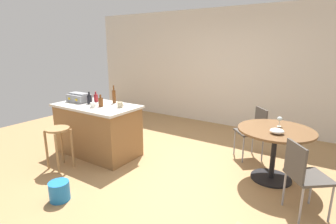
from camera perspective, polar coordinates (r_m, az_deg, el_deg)
The scene contains 17 objects.
ground_plane at distance 4.13m, azimuth -0.20°, elevation -12.48°, with size 8.80×8.80×0.00m, color #A37A4C.
back_wall at distance 6.20m, azimuth 14.20°, elevation 9.22°, with size 8.00×0.10×2.70m, color beige.
kitchen_island at distance 4.70m, azimuth -15.15°, elevation -3.70°, with size 1.47×0.81×0.88m.
wooden_stool at distance 4.32m, azimuth -22.96°, elevation -5.38°, with size 0.35×0.35×0.65m.
dining_table at distance 3.92m, azimuth 22.43°, elevation -5.94°, with size 1.02×1.02×0.75m.
folding_chair_near at distance 4.58m, azimuth 18.26°, elevation -3.57°, with size 0.57×0.57×0.86m.
folding_chair_far at distance 3.29m, azimuth 27.68°, elevation -11.85°, with size 0.56×0.56×0.86m.
toolbox at distance 4.93m, azimuth -18.96°, elevation 3.02°, with size 0.39×0.28×0.16m.
bottle_0 at distance 4.81m, azimuth -15.57°, elevation 2.99°, with size 0.07×0.07×0.19m.
bottle_1 at distance 4.43m, azimuth -14.57°, elevation 2.17°, with size 0.08×0.08×0.20m.
bottle_2 at distance 4.69m, azimuth -16.90°, elevation 2.72°, with size 0.08×0.08×0.21m.
bottle_3 at distance 4.64m, azimuth -11.79°, elevation 3.41°, with size 0.06×0.06×0.31m.
cup_0 at distance 4.30m, azimuth -10.48°, elevation 1.57°, with size 0.12×0.09×0.09m.
cup_1 at distance 4.39m, azimuth -16.18°, elevation 1.47°, with size 0.12×0.08×0.08m.
wine_glass at distance 3.97m, azimuth 23.36°, elevation -1.48°, with size 0.07×0.07×0.14m.
serving_bowl at distance 3.66m, azimuth 22.84°, elevation -3.89°, with size 0.18×0.18×0.07m, color white.
plastic_bucket at distance 3.61m, azimuth -22.77°, elevation -15.73°, with size 0.25×0.25×0.24m, color blue.
Camera 1 is at (2.03, -3.07, 1.87)m, focal length 27.72 mm.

